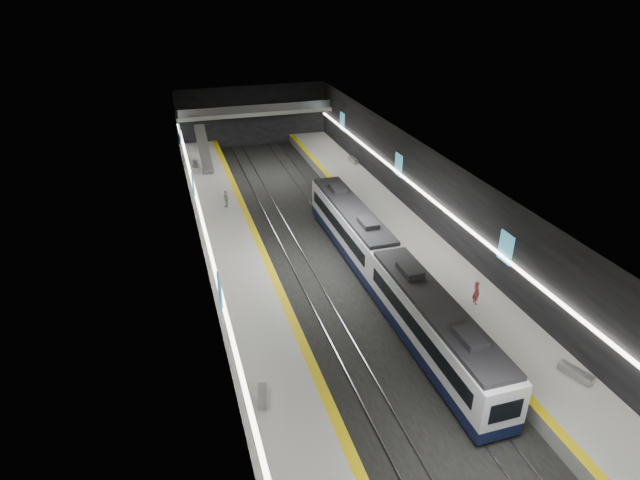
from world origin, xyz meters
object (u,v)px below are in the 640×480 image
object	(u,v)px
train	(386,268)
passenger_right_a	(476,293)
passenger_left_a	(226,199)
escalator	(204,149)
bench_left_far	(195,164)
bench_right_near	(576,373)
bench_left_near	(262,396)
bench_right_far	(353,160)

from	to	relation	value
train	passenger_right_a	xyz separation A→B (m)	(4.86, -4.47, -0.32)
passenger_right_a	passenger_left_a	bearing A→B (deg)	34.52
passenger_right_a	passenger_left_a	world-z (taller)	passenger_right_a
passenger_left_a	passenger_right_a	bearing A→B (deg)	16.99
escalator	bench_left_far	world-z (taller)	escalator
passenger_right_a	bench_right_near	bearing A→B (deg)	-168.17
escalator	passenger_right_a	xyz separation A→B (m)	(14.86, -35.00, -1.02)
bench_right_near	bench_left_near	bearing A→B (deg)	149.80
bench_left_near	bench_left_far	xyz separation A→B (m)	(-0.01, 39.54, 0.00)
bench_left_far	bench_right_far	distance (m)	18.68
bench_right_near	passenger_left_a	world-z (taller)	passenger_left_a
bench_right_near	passenger_left_a	distance (m)	33.88
bench_right_near	passenger_right_a	distance (m)	8.41
bench_left_far	bench_right_far	size ratio (longest dim) A/B	0.84
bench_right_far	passenger_right_a	world-z (taller)	passenger_right_a
bench_right_far	train	bearing A→B (deg)	-107.11
train	bench_right_far	xyz separation A→B (m)	(7.00, 25.99, -0.95)
train	bench_right_near	size ratio (longest dim) A/B	14.86
train	bench_right_near	xyz separation A→B (m)	(6.38, -12.72, -0.95)
bench_left_near	passenger_right_a	world-z (taller)	passenger_right_a
passenger_left_a	train	bearing A→B (deg)	12.26
bench_left_far	bench_right_far	world-z (taller)	bench_right_far
bench_right_near	passenger_left_a	bearing A→B (deg)	98.58
bench_left_near	escalator	bearing A→B (deg)	100.51
escalator	bench_left_near	size ratio (longest dim) A/B	4.67
bench_left_near	passenger_right_a	size ratio (longest dim) A/B	0.97
train	escalator	xyz separation A→B (m)	(-10.00, 30.53, 0.70)
train	bench_left_far	distance (m)	32.28
bench_right_near	bench_right_far	distance (m)	38.71
bench_left_far	bench_right_near	xyz separation A→B (m)	(17.56, -42.99, 0.04)
train	escalator	bearing A→B (deg)	108.14
bench_left_far	passenger_left_a	xyz separation A→B (m)	(1.83, -12.99, 0.64)
escalator	bench_left_far	size ratio (longest dim) A/B	4.64
train	passenger_left_a	xyz separation A→B (m)	(-9.36, 17.28, -0.34)
train	passenger_right_a	world-z (taller)	train
escalator	bench_right_near	distance (m)	46.28
bench_right_near	bench_right_far	size ratio (longest dim) A/B	0.99
escalator	passenger_left_a	distance (m)	13.31
passenger_right_a	bench_right_far	bearing A→B (deg)	-2.67
train	passenger_left_a	distance (m)	19.65
bench_right_near	bench_right_far	world-z (taller)	bench_right_far
bench_left_near	passenger_left_a	world-z (taller)	passenger_left_a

